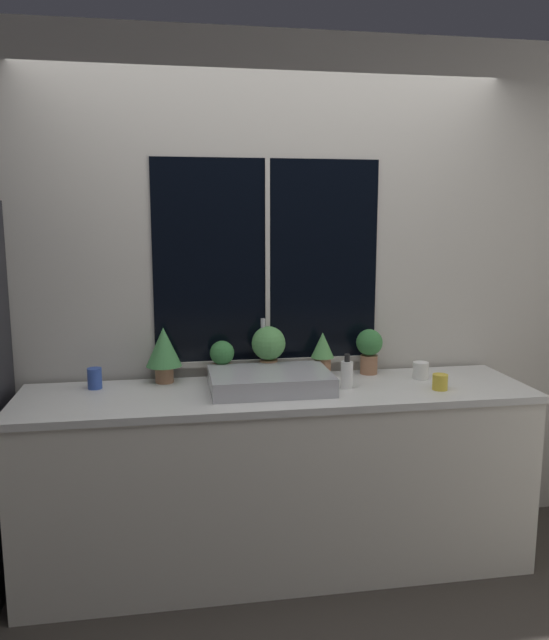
{
  "coord_description": "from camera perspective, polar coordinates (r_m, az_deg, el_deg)",
  "views": [
    {
      "loc": [
        -0.51,
        -2.61,
        1.77
      ],
      "look_at": [
        -0.02,
        0.31,
        1.27
      ],
      "focal_mm": 35.0,
      "sensor_mm": 36.0,
      "label": 1
    }
  ],
  "objects": [
    {
      "name": "potted_plant_far_left",
      "position": [
        3.23,
        -10.1,
        -2.68
      ],
      "size": [
        0.18,
        0.18,
        0.29
      ],
      "color": "#9E6B4C",
      "rests_on": "counter"
    },
    {
      "name": "potted_plant_left",
      "position": [
        3.25,
        -4.81,
        -3.64
      ],
      "size": [
        0.13,
        0.13,
        0.21
      ],
      "color": "#9E6B4C",
      "rests_on": "counter"
    },
    {
      "name": "mug_yellow",
      "position": [
        3.18,
        14.9,
        -5.5
      ],
      "size": [
        0.07,
        0.07,
        0.08
      ],
      "color": "gold",
      "rests_on": "counter"
    },
    {
      "name": "soap_bottle",
      "position": [
        3.12,
        6.63,
        -4.92
      ],
      "size": [
        0.06,
        0.06,
        0.17
      ],
      "color": "white",
      "rests_on": "counter"
    },
    {
      "name": "mug_white",
      "position": [
        3.37,
        13.22,
        -4.51
      ],
      "size": [
        0.08,
        0.08,
        0.09
      ],
      "color": "white",
      "rests_on": "counter"
    },
    {
      "name": "wall_back",
      "position": [
        3.36,
        -0.74,
        2.37
      ],
      "size": [
        8.0,
        0.09,
        2.7
      ],
      "color": "#BCB7AD",
      "rests_on": "ground_plane"
    },
    {
      "name": "ground_plane",
      "position": [
        3.19,
        1.38,
        -24.13
      ],
      "size": [
        14.0,
        14.0,
        0.0
      ],
      "primitive_type": "plane",
      "color": "#38332D"
    },
    {
      "name": "potted_plant_right",
      "position": [
        3.33,
        4.41,
        -2.87
      ],
      "size": [
        0.12,
        0.12,
        0.24
      ],
      "color": "#9E6B4C",
      "rests_on": "counter"
    },
    {
      "name": "sink",
      "position": [
        3.08,
        -0.41,
        -5.54
      ],
      "size": [
        0.59,
        0.46,
        0.32
      ],
      "color": "#ADADB2",
      "rests_on": "counter"
    },
    {
      "name": "potted_plant_far_right",
      "position": [
        3.4,
        8.66,
        -2.5
      ],
      "size": [
        0.14,
        0.14,
        0.24
      ],
      "color": "#9E6B4C",
      "rests_on": "counter"
    },
    {
      "name": "mug_blue",
      "position": [
        3.22,
        -16.12,
        -5.15
      ],
      "size": [
        0.07,
        0.07,
        0.1
      ],
      "color": "#3351AD",
      "rests_on": "counter"
    },
    {
      "name": "counter",
      "position": [
        3.24,
        0.35,
        -14.29
      ],
      "size": [
        2.52,
        0.64,
        0.92
      ],
      "color": "silver",
      "rests_on": "ground_plane"
    },
    {
      "name": "potted_plant_center",
      "position": [
        3.27,
        -0.55,
        -2.46
      ],
      "size": [
        0.18,
        0.18,
        0.28
      ],
      "color": "#9E6B4C",
      "rests_on": "counter"
    }
  ]
}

